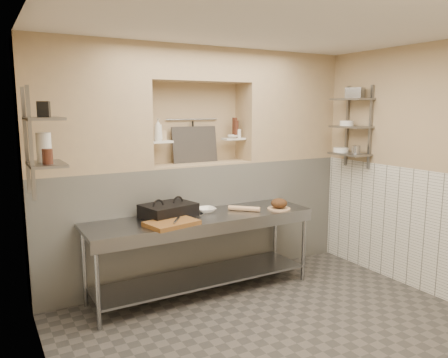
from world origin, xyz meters
TOP-DOWN VIEW (x-y plane):
  - floor at (0.00, 0.00)m, footprint 4.00×3.90m
  - ceiling at (0.00, 0.00)m, footprint 4.00×3.90m
  - wall_left at (-2.05, 0.00)m, footprint 0.10×3.90m
  - wall_right at (2.05, 0.00)m, footprint 0.10×3.90m
  - wall_back at (0.00, 2.00)m, footprint 4.00×0.10m
  - backwall_lower at (0.00, 1.75)m, footprint 4.00×0.40m
  - alcove_sill at (0.00, 1.75)m, footprint 1.30×0.40m
  - backwall_pillar_left at (-1.33, 1.75)m, footprint 1.35×0.40m
  - backwall_pillar_right at (1.33, 1.75)m, footprint 1.35×0.40m
  - backwall_header at (0.00, 1.75)m, footprint 1.30×0.40m
  - wainscot_left at (-1.99, 0.00)m, footprint 0.02×3.90m
  - wainscot_right at (1.99, 0.00)m, footprint 0.02×3.90m
  - alcove_shelf_left at (-0.50, 1.75)m, footprint 0.28×0.16m
  - alcove_shelf_right at (0.50, 1.75)m, footprint 0.28×0.16m
  - utensil_rail at (0.00, 1.92)m, footprint 0.70×0.02m
  - hanging_steel at (0.00, 1.90)m, footprint 0.02×0.02m
  - splash_panel at (0.00, 1.85)m, footprint 0.60×0.08m
  - shelf_rail_left_a at (-1.98, 1.25)m, footprint 0.03×0.03m
  - shelf_rail_left_b at (-1.98, 0.85)m, footprint 0.03×0.03m
  - wall_shelf_left_lower at (-1.84, 1.05)m, footprint 0.30×0.50m
  - wall_shelf_left_upper at (-1.84, 1.05)m, footprint 0.30×0.50m
  - shelf_rail_right_a at (1.98, 1.25)m, footprint 0.03×0.03m
  - shelf_rail_right_b at (1.98, 0.85)m, footprint 0.03×0.03m
  - wall_shelf_right_lower at (1.84, 1.05)m, footprint 0.30×0.50m
  - wall_shelf_right_mid at (1.84, 1.05)m, footprint 0.30×0.50m
  - wall_shelf_right_upper at (1.84, 1.05)m, footprint 0.30×0.50m
  - prep_table at (-0.24, 1.18)m, footprint 2.60×0.70m
  - panini_press at (-0.59, 1.32)m, footprint 0.63×0.52m
  - cutting_board at (-0.69, 0.99)m, footprint 0.57×0.45m
  - knife_blade at (-0.33, 1.04)m, footprint 0.22×0.15m
  - tongs at (-0.64, 0.97)m, footprint 0.17×0.23m
  - mixing_bowl at (-0.12, 1.32)m, footprint 0.23×0.23m
  - rolling_pin at (0.30, 1.16)m, footprint 0.31×0.30m
  - bread_board at (0.70, 1.03)m, footprint 0.27×0.27m
  - bread_loaf at (0.70, 1.03)m, footprint 0.19×0.19m
  - bottle_soap at (-0.52, 1.74)m, footprint 0.11×0.11m
  - jar_alcove at (-0.45, 1.80)m, footprint 0.08×0.08m
  - bowl_alcove at (0.46, 1.71)m, footprint 0.13×0.13m
  - condiment_a at (0.54, 1.74)m, footprint 0.06×0.06m
  - condiment_b at (0.54, 1.79)m, footprint 0.06×0.06m
  - condiment_c at (0.56, 1.73)m, footprint 0.06×0.06m
  - jug_left at (-1.84, 1.14)m, footprint 0.13×0.13m
  - jar_left at (-1.84, 0.95)m, footprint 0.09×0.09m
  - box_left_upper at (-1.84, 1.00)m, footprint 0.12×0.12m
  - bowl_right at (1.84, 1.21)m, footprint 0.20×0.20m
  - canister_right at (1.84, 0.94)m, footprint 0.10×0.10m
  - bowl_right_mid at (1.84, 1.13)m, footprint 0.18×0.18m
  - basket_right at (1.84, 1.00)m, footprint 0.24×0.25m

SIDE VIEW (x-z plane):
  - floor at x=0.00m, z-range -0.10..0.00m
  - prep_table at x=-0.24m, z-range 0.19..1.09m
  - backwall_lower at x=0.00m, z-range 0.00..1.40m
  - wainscot_left at x=-1.99m, z-range 0.00..1.40m
  - wainscot_right at x=1.99m, z-range 0.00..1.40m
  - bread_board at x=0.70m, z-range 0.90..0.92m
  - cutting_board at x=-0.69m, z-range 0.90..0.95m
  - mixing_bowl at x=-0.12m, z-range 0.90..0.95m
  - rolling_pin at x=0.30m, z-range 0.90..0.96m
  - knife_blade at x=-0.33m, z-range 0.95..0.95m
  - tongs at x=-0.64m, z-range 0.95..0.97m
  - bread_loaf at x=0.70m, z-range 0.92..1.03m
  - panini_press at x=-0.59m, z-range 0.90..1.05m
  - wall_left at x=-2.05m, z-range 0.00..2.80m
  - wall_right at x=2.05m, z-range 0.00..2.80m
  - wall_back at x=0.00m, z-range 0.00..2.80m
  - alcove_sill at x=0.00m, z-range 1.40..1.42m
  - wall_shelf_right_lower at x=1.84m, z-range 1.49..1.51m
  - bowl_right at x=1.84m, z-range 1.51..1.57m
  - canister_right at x=1.84m, z-range 1.51..1.62m
  - wall_shelf_left_lower at x=-1.84m, z-range 1.59..1.61m
  - splash_panel at x=0.00m, z-range 1.42..1.86m
  - jar_left at x=-1.84m, z-range 1.61..1.75m
  - alcove_shelf_left at x=-0.50m, z-range 1.69..1.71m
  - alcove_shelf_right at x=0.50m, z-range 1.69..1.71m
  - bowl_alcove at x=0.46m, z-range 1.71..1.75m
  - jug_left at x=-1.84m, z-range 1.61..1.87m
  - condiment_c at x=0.56m, z-range 1.71..1.82m
  - jar_alcove at x=-0.45m, z-range 1.71..1.83m
  - hanging_steel at x=0.00m, z-range 1.63..1.93m
  - shelf_rail_left_a at x=-1.98m, z-range 1.33..2.27m
  - shelf_rail_left_b at x=-1.98m, z-range 1.33..2.27m
  - condiment_a at x=0.54m, z-range 1.71..1.93m
  - condiment_b at x=0.54m, z-range 1.71..1.97m
  - bottle_soap at x=-0.52m, z-range 1.71..1.97m
  - shelf_rail_right_a at x=1.98m, z-range 1.33..2.38m
  - shelf_rail_right_b at x=1.98m, z-range 1.33..2.38m
  - wall_shelf_right_mid at x=1.84m, z-range 1.84..1.86m
  - bowl_right_mid at x=1.84m, z-range 1.86..1.93m
  - utensil_rail at x=0.00m, z-range 1.94..1.96m
  - wall_shelf_left_upper at x=-1.84m, z-range 1.99..2.01m
  - box_left_upper at x=-1.84m, z-range 2.01..2.15m
  - backwall_pillar_left at x=-1.33m, z-range 1.40..2.80m
  - backwall_pillar_right at x=1.33m, z-range 1.40..2.80m
  - wall_shelf_right_upper at x=1.84m, z-range 2.19..2.21m
  - basket_right at x=1.84m, z-range 2.21..2.34m
  - backwall_header at x=0.00m, z-range 2.40..2.80m
  - ceiling at x=0.00m, z-range 2.80..2.90m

